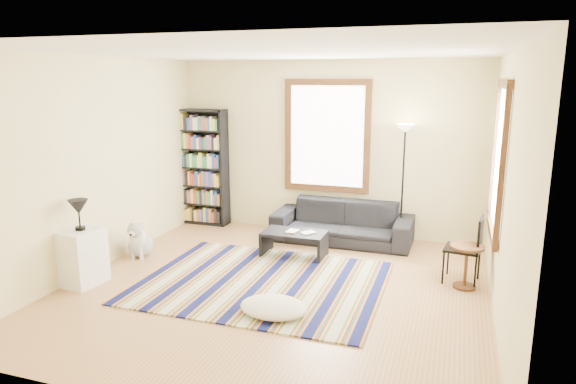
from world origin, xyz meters
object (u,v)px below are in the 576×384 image
(coffee_table, at_px, (294,244))
(floor_lamp, at_px, (403,186))
(folding_chair, at_px, (462,249))
(side_table, at_px, (466,267))
(dog, at_px, (140,238))
(sofa, at_px, (342,222))
(floor_cushion, at_px, (274,307))
(white_cabinet, at_px, (83,257))
(bookshelf, at_px, (202,167))

(coffee_table, xyz_separation_m, floor_lamp, (1.40, 0.97, 0.75))
(coffee_table, distance_m, folding_chair, 2.31)
(side_table, distance_m, dog, 4.44)
(sofa, xyz_separation_m, floor_lamp, (0.89, 0.10, 0.62))
(floor_lamp, bearing_deg, coffee_table, -145.30)
(floor_cushion, distance_m, folding_chair, 2.54)
(floor_cushion, height_order, white_cabinet, white_cabinet)
(coffee_table, relative_size, floor_cushion, 1.21)
(coffee_table, height_order, dog, dog)
(floor_cushion, distance_m, white_cabinet, 2.55)
(side_table, xyz_separation_m, dog, (-4.43, -0.28, -0.00))
(sofa, bearing_deg, bookshelf, 174.29)
(coffee_table, relative_size, folding_chair, 1.05)
(white_cabinet, bearing_deg, folding_chair, 24.82)
(bookshelf, bearing_deg, side_table, -19.71)
(floor_lamp, height_order, white_cabinet, floor_lamp)
(bookshelf, xyz_separation_m, floor_lamp, (3.44, -0.17, -0.07))
(floor_lamp, height_order, side_table, floor_lamp)
(folding_chair, relative_size, dog, 1.61)
(floor_lamp, relative_size, side_table, 3.44)
(floor_lamp, bearing_deg, dog, -154.34)
(floor_cushion, bearing_deg, sofa, 87.12)
(floor_cushion, bearing_deg, bookshelf, 128.71)
(bookshelf, bearing_deg, floor_lamp, -2.83)
(dog, bearing_deg, folding_chair, -6.50)
(white_cabinet, bearing_deg, dog, 91.68)
(bookshelf, distance_m, white_cabinet, 3.02)
(sofa, bearing_deg, floor_lamp, 6.76)
(sofa, height_order, side_table, sofa)
(bookshelf, relative_size, dog, 3.75)
(folding_chair, bearing_deg, sofa, 155.84)
(floor_cushion, height_order, folding_chair, folding_chair)
(side_table, bearing_deg, bookshelf, 160.29)
(floor_cushion, relative_size, floor_lamp, 0.40)
(side_table, xyz_separation_m, white_cabinet, (-4.50, -1.38, 0.08))
(sofa, distance_m, coffee_table, 1.01)
(white_cabinet, bearing_deg, coffee_table, 45.37)
(coffee_table, xyz_separation_m, white_cabinet, (-2.16, -1.81, 0.17))
(bookshelf, relative_size, coffee_table, 2.22)
(coffee_table, bearing_deg, dog, -161.27)
(bookshelf, height_order, dog, bookshelf)
(floor_cushion, relative_size, folding_chair, 0.87)
(floor_cushion, xyz_separation_m, white_cabinet, (-2.54, 0.07, 0.26))
(bookshelf, distance_m, floor_lamp, 3.45)
(floor_lamp, xyz_separation_m, folding_chair, (0.89, -1.21, -0.50))
(floor_cushion, bearing_deg, folding_chair, 40.53)
(side_table, distance_m, white_cabinet, 4.71)
(sofa, xyz_separation_m, folding_chair, (1.78, -1.11, 0.12))
(floor_lamp, distance_m, dog, 3.93)
(dog, bearing_deg, coffee_table, 6.18)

